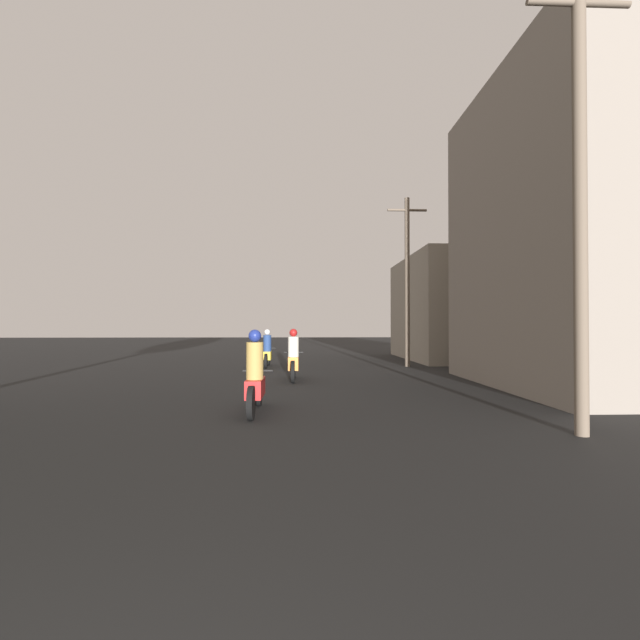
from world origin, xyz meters
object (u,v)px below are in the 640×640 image
object	(u,v)px
building_right_near	(596,232)
utility_pole_far	(407,278)
building_right_far	(449,309)
utility_pole_near	(580,191)
motorcycle_orange	(293,360)
motorcycle_yellow	(267,351)
motorcycle_red	(255,380)

from	to	relation	value
building_right_near	utility_pole_far	size ratio (longest dim) A/B	1.22
building_right_far	utility_pole_near	distance (m)	14.93
building_right_near	utility_pole_far	bearing A→B (deg)	121.45
motorcycle_orange	motorcycle_yellow	xyz separation A→B (m)	(-1.14, 4.27, -0.01)
motorcycle_yellow	motorcycle_orange	bearing A→B (deg)	-76.36
motorcycle_red	building_right_far	distance (m)	15.16
building_right_far	utility_pole_far	size ratio (longest dim) A/B	1.10
motorcycle_orange	building_right_near	world-z (taller)	building_right_near
motorcycle_yellow	building_right_far	distance (m)	9.56
utility_pole_far	motorcycle_red	bearing A→B (deg)	-119.78
building_right_far	motorcycle_red	bearing A→B (deg)	-122.66
motorcycle_orange	utility_pole_near	xyz separation A→B (m)	(4.48, -6.68, 3.06)
building_right_far	utility_pole_near	world-z (taller)	utility_pole_near
motorcycle_yellow	building_right_near	xyz separation A→B (m)	(9.31, -6.06, 3.56)
motorcycle_orange	utility_pole_near	world-z (taller)	utility_pole_near
utility_pole_near	utility_pole_far	distance (m)	10.86
building_right_near	utility_pole_far	xyz separation A→B (m)	(-3.65, 5.97, -0.59)
motorcycle_red	building_right_far	xyz separation A→B (m)	(8.12, 12.67, 1.87)
building_right_far	utility_pole_near	bearing A→B (deg)	-101.72
utility_pole_near	utility_pole_far	xyz separation A→B (m)	(0.03, 10.86, -0.11)
building_right_far	utility_pole_near	size ratio (longest dim) A/B	1.07
motorcycle_red	utility_pole_near	distance (m)	6.24
motorcycle_yellow	building_right_far	bearing A→B (deg)	21.35
motorcycle_red	building_right_near	xyz separation A→B (m)	(8.78, 2.99, 3.55)
motorcycle_orange	building_right_far	xyz separation A→B (m)	(7.50, 7.89, 1.87)
motorcycle_red	utility_pole_near	world-z (taller)	utility_pole_near
building_right_near	utility_pole_near	bearing A→B (deg)	-126.98
motorcycle_red	building_right_far	size ratio (longest dim) A/B	0.26
utility_pole_near	utility_pole_far	size ratio (longest dim) A/B	1.03
motorcycle_red	motorcycle_yellow	size ratio (longest dim) A/B	1.00
motorcycle_yellow	utility_pole_near	bearing A→B (deg)	-64.18
motorcycle_yellow	utility_pole_near	distance (m)	12.69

